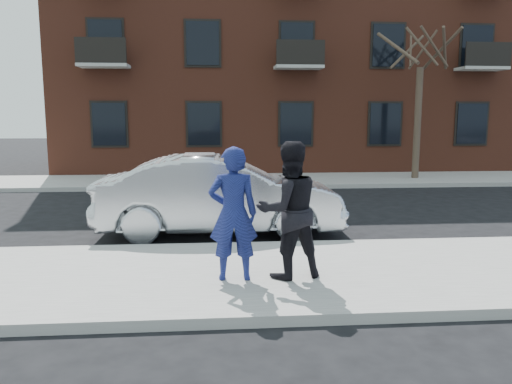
{
  "coord_description": "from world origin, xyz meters",
  "views": [
    {
      "loc": [
        -3.25,
        -7.72,
        2.57
      ],
      "look_at": [
        -2.59,
        0.4,
        1.31
      ],
      "focal_mm": 35.0,
      "sensor_mm": 36.0,
      "label": 1
    }
  ],
  "objects": [
    {
      "name": "far_curb",
      "position": [
        0.0,
        9.45,
        0.07
      ],
      "size": [
        50.0,
        0.1,
        0.15
      ],
      "primitive_type": "cube",
      "color": "#999691",
      "rests_on": "ground"
    },
    {
      "name": "far_sidewalk",
      "position": [
        0.0,
        11.25,
        0.07
      ],
      "size": [
        50.0,
        3.5,
        0.15
      ],
      "primitive_type": "cube",
      "color": "gray",
      "rests_on": "ground"
    },
    {
      "name": "near_curb",
      "position": [
        0.0,
        1.55,
        0.07
      ],
      "size": [
        50.0,
        0.1,
        0.15
      ],
      "primitive_type": "cube",
      "color": "#999691",
      "rests_on": "ground"
    },
    {
      "name": "apartment_building",
      "position": [
        2.0,
        18.0,
        6.16
      ],
      "size": [
        24.3,
        10.3,
        12.3
      ],
      "color": "brown",
      "rests_on": "ground"
    },
    {
      "name": "man_peacoat",
      "position": [
        -2.17,
        -0.51,
        1.17
      ],
      "size": [
        1.16,
        1.01,
        2.04
      ],
      "rotation": [
        0.0,
        0.0,
        3.41
      ],
      "color": "black",
      "rests_on": "near_sidewalk"
    },
    {
      "name": "ground",
      "position": [
        0.0,
        0.0,
        0.0
      ],
      "size": [
        100.0,
        100.0,
        0.0
      ],
      "primitive_type": "plane",
      "color": "black",
      "rests_on": "ground"
    },
    {
      "name": "man_hoodie",
      "position": [
        -3.0,
        -0.55,
        1.14
      ],
      "size": [
        0.72,
        0.52,
        1.98
      ],
      "rotation": [
        0.0,
        0.0,
        3.14
      ],
      "color": "navy",
      "rests_on": "near_sidewalk"
    },
    {
      "name": "street_tree",
      "position": [
        4.5,
        11.0,
        5.52
      ],
      "size": [
        3.6,
        3.6,
        6.8
      ],
      "color": "#3A2F22",
      "rests_on": "far_sidewalk"
    },
    {
      "name": "near_sidewalk",
      "position": [
        0.0,
        -0.25,
        0.07
      ],
      "size": [
        50.0,
        3.5,
        0.15
      ],
      "primitive_type": "cube",
      "color": "gray",
      "rests_on": "ground"
    },
    {
      "name": "silver_sedan",
      "position": [
        -3.16,
        2.91,
        0.86
      ],
      "size": [
        5.22,
        1.83,
        1.72
      ],
      "primitive_type": "imported",
      "rotation": [
        0.0,
        0.0,
        1.57
      ],
      "color": "#B7BABF",
      "rests_on": "ground"
    }
  ]
}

